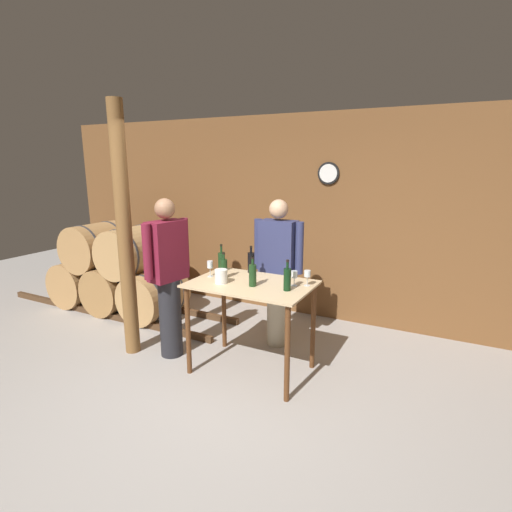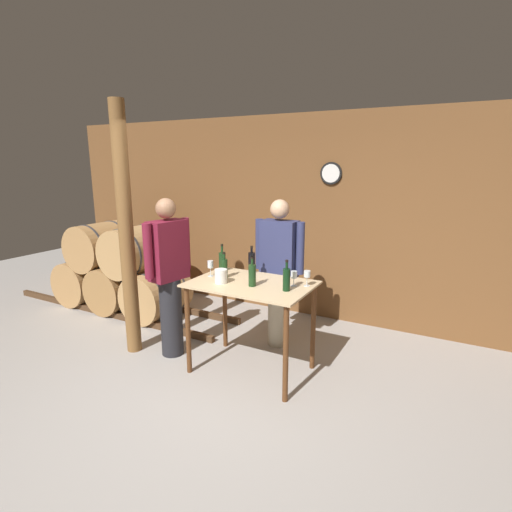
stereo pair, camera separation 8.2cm
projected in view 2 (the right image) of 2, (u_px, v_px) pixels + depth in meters
ground_plane at (200, 411)px, 3.42m from camera, size 14.00×14.00×0.00m
back_wall at (312, 218)px, 5.32m from camera, size 8.40×0.08×2.70m
barrel_rack at (119, 272)px, 5.70m from camera, size 3.65×0.77×1.25m
tasting_table at (251, 299)px, 3.93m from camera, size 1.18×0.79×0.93m
wooden_post at (126, 233)px, 4.24m from camera, size 0.16×0.16×2.70m
wine_bottle_far_left at (222, 261)px, 4.30m from camera, size 0.07×0.07×0.30m
wine_bottle_left at (224, 268)px, 4.05m from camera, size 0.07×0.07×0.27m
wine_bottle_center at (252, 262)px, 4.24m from camera, size 0.07×0.07×0.29m
wine_bottle_right at (252, 275)px, 3.77m from camera, size 0.07×0.07×0.29m
wine_bottle_far_right at (287, 279)px, 3.63m from camera, size 0.07×0.07×0.29m
wine_glass_near_left at (210, 265)px, 4.10m from camera, size 0.06×0.06×0.16m
wine_glass_near_center at (294, 275)px, 3.77m from camera, size 0.06×0.06×0.15m
wine_glass_near_right at (307, 275)px, 3.77m from camera, size 0.06×0.06×0.15m
ice_bucket at (221, 276)px, 3.88m from camera, size 0.12×0.12×0.14m
person_host at (169, 275)px, 4.25m from camera, size 0.29×0.58×1.73m
person_visitor_with_scarf at (279, 270)px, 4.49m from camera, size 0.59×0.24×1.69m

